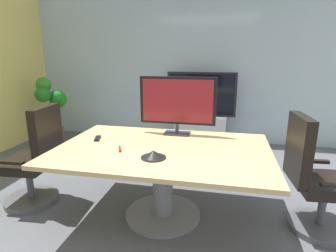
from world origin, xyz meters
TOP-DOWN VIEW (x-y plane):
  - ground_plane at (0.00, 0.00)m, footprint 7.27×7.27m
  - wall_back_glass_partition at (0.00, 2.93)m, footprint 6.27×0.10m
  - conference_table at (0.01, 0.23)m, footprint 2.02×1.33m
  - office_chair_left at (-1.39, 0.19)m, footprint 0.61×0.59m
  - office_chair_right at (1.41, 0.31)m, footprint 0.61×0.59m
  - tv_monitor at (0.06, 0.72)m, footprint 0.84×0.18m
  - wall_display_unit at (0.16, 2.57)m, footprint 1.20×0.36m
  - potted_plant at (-2.51, 2.15)m, footprint 0.47×0.69m
  - conference_phone at (-0.01, -0.05)m, footprint 0.22×0.22m
  - remote_control at (-0.72, 0.35)m, footprint 0.10×0.18m
  - whiteboard_marker at (-0.37, 0.08)m, footprint 0.07×0.13m

SIDE VIEW (x-z plane):
  - ground_plane at x=0.00m, z-range 0.00..0.00m
  - wall_display_unit at x=0.16m, z-range -0.21..1.10m
  - office_chair_left at x=-1.39m, z-range -0.09..1.00m
  - office_chair_right at x=1.41m, z-range -0.09..1.00m
  - conference_table at x=0.01m, z-range 0.20..0.93m
  - potted_plant at x=-2.51m, z-range 0.07..1.28m
  - remote_control at x=-0.72m, z-range 0.73..0.75m
  - whiteboard_marker at x=-0.37m, z-range 0.73..0.75m
  - conference_phone at x=-0.01m, z-range 0.73..0.80m
  - tv_monitor at x=0.06m, z-range 0.77..1.41m
  - wall_back_glass_partition at x=0.00m, z-range 0.00..2.93m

